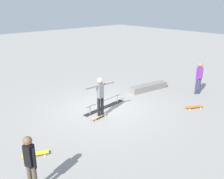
# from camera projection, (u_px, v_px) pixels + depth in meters

# --- Properties ---
(ground_plane) EXTENTS (60.00, 60.00, 0.00)m
(ground_plane) POSITION_uv_depth(u_px,v_px,m) (105.00, 110.00, 10.85)
(ground_plane) COLOR gray
(grind_rail) EXTENTS (2.38, 0.46, 0.39)m
(grind_rail) POSITION_uv_depth(u_px,v_px,m) (104.00, 104.00, 11.01)
(grind_rail) COLOR black
(grind_rail) RESTS_ON ground_plane
(skate_ledge) EXTENTS (2.27, 0.83, 0.32)m
(skate_ledge) POSITION_uv_depth(u_px,v_px,m) (149.00, 87.00, 13.21)
(skate_ledge) COLOR gray
(skate_ledge) RESTS_ON ground_plane
(skater_main) EXTENTS (1.36, 0.23, 1.69)m
(skater_main) POSITION_uv_depth(u_px,v_px,m) (100.00, 95.00, 9.86)
(skater_main) COLOR black
(skater_main) RESTS_ON ground_plane
(skateboard_main) EXTENTS (0.82, 0.33, 0.09)m
(skateboard_main) POSITION_uv_depth(u_px,v_px,m) (99.00, 116.00, 10.07)
(skateboard_main) COLOR tan
(skateboard_main) RESTS_ON ground_plane
(bystander_purple_shirt) EXTENTS (0.36, 0.27, 1.65)m
(bystander_purple_shirt) POSITION_uv_depth(u_px,v_px,m) (199.00, 76.00, 12.42)
(bystander_purple_shirt) COLOR #2D3351
(bystander_purple_shirt) RESTS_ON ground_plane
(bystander_black_shirt) EXTENTS (0.25, 0.36, 1.59)m
(bystander_black_shirt) POSITION_uv_depth(u_px,v_px,m) (30.00, 162.00, 5.86)
(bystander_black_shirt) COLOR brown
(bystander_black_shirt) RESTS_ON ground_plane
(loose_skateboard_yellow) EXTENTS (0.81, 0.50, 0.09)m
(loose_skateboard_yellow) POSITION_uv_depth(u_px,v_px,m) (35.00, 154.00, 7.59)
(loose_skateboard_yellow) COLOR yellow
(loose_skateboard_yellow) RESTS_ON ground_plane
(loose_skateboard_orange) EXTENTS (0.80, 0.55, 0.09)m
(loose_skateboard_orange) POSITION_uv_depth(u_px,v_px,m) (194.00, 107.00, 10.98)
(loose_skateboard_orange) COLOR orange
(loose_skateboard_orange) RESTS_ON ground_plane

